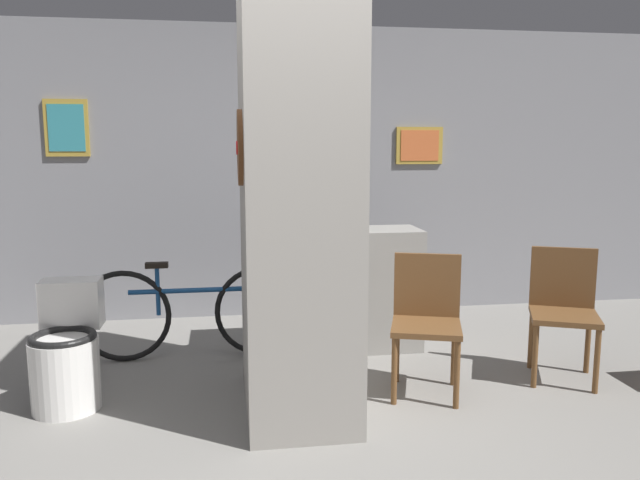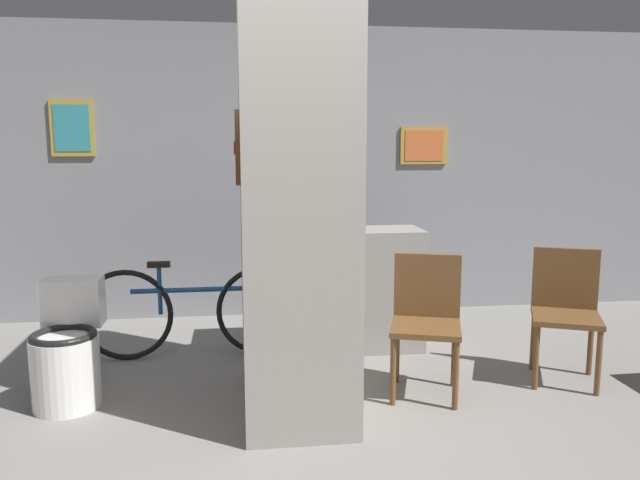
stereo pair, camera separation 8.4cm
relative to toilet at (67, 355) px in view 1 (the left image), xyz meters
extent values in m
plane|color=gray|center=(1.25, -0.75, -0.31)|extent=(14.00, 14.00, 0.00)
cube|color=gray|center=(1.25, 1.88, 0.99)|extent=(8.00, 0.06, 2.60)
cube|color=#B79338|center=(-0.35, 1.83, 1.39)|extent=(0.36, 0.02, 0.48)
cube|color=teal|center=(-0.35, 1.82, 1.39)|extent=(0.30, 0.01, 0.39)
cube|color=#B79338|center=(2.75, 1.83, 1.24)|extent=(0.44, 0.02, 0.34)
cube|color=#D86633|center=(2.75, 1.82, 1.24)|extent=(0.36, 0.01, 0.28)
cube|color=gray|center=(1.37, -0.22, 0.99)|extent=(0.62, 1.06, 2.60)
cylinder|color=#593319|center=(1.05, -0.43, 1.24)|extent=(0.03, 0.40, 0.40)
cylinder|color=red|center=(1.03, -0.43, 1.24)|extent=(0.01, 0.07, 0.07)
cube|color=gray|center=(1.85, 0.80, 0.15)|extent=(1.16, 0.44, 0.93)
cylinder|color=white|center=(0.00, -0.06, -0.10)|extent=(0.40, 0.40, 0.43)
torus|color=black|center=(0.00, -0.06, 0.13)|extent=(0.38, 0.38, 0.04)
cube|color=white|center=(0.00, 0.20, 0.27)|extent=(0.36, 0.20, 0.30)
cylinder|color=brown|center=(1.95, -0.29, -0.10)|extent=(0.04, 0.04, 0.42)
cylinder|color=brown|center=(2.30, -0.40, -0.10)|extent=(0.04, 0.04, 0.42)
cylinder|color=brown|center=(2.07, 0.06, -0.10)|extent=(0.04, 0.04, 0.42)
cylinder|color=brown|center=(2.42, -0.05, -0.10)|extent=(0.04, 0.04, 0.42)
cube|color=brown|center=(2.19, -0.17, 0.13)|extent=(0.54, 0.54, 0.04)
cube|color=brown|center=(2.25, 0.02, 0.35)|extent=(0.41, 0.16, 0.41)
cylinder|color=brown|center=(2.92, -0.17, -0.10)|extent=(0.04, 0.04, 0.42)
cylinder|color=brown|center=(3.26, -0.32, -0.10)|extent=(0.04, 0.04, 0.42)
cylinder|color=brown|center=(3.07, 0.17, -0.10)|extent=(0.04, 0.04, 0.42)
cylinder|color=brown|center=(3.41, 0.02, -0.10)|extent=(0.04, 0.04, 0.42)
cube|color=brown|center=(3.17, -0.08, 0.13)|extent=(0.56, 0.56, 0.04)
cube|color=brown|center=(3.25, 0.10, 0.35)|extent=(0.40, 0.20, 0.41)
torus|color=black|center=(0.22, 0.74, 0.02)|extent=(0.67, 0.04, 0.67)
torus|color=black|center=(1.21, 0.74, 0.02)|extent=(0.67, 0.04, 0.67)
cylinder|color=#194C8C|center=(0.71, 0.74, 0.20)|extent=(0.91, 0.04, 0.04)
cylinder|color=#194C8C|center=(0.47, 0.74, 0.20)|extent=(0.03, 0.03, 0.35)
cylinder|color=#194C8C|center=(1.16, 0.74, 0.20)|extent=(0.03, 0.03, 0.32)
cube|color=black|center=(0.47, 0.74, 0.39)|extent=(0.16, 0.06, 0.04)
cylinder|color=#262626|center=(1.16, 0.74, 0.36)|extent=(0.03, 0.42, 0.03)
cylinder|color=#267233|center=(1.87, 0.84, 0.72)|extent=(0.07, 0.07, 0.21)
cylinder|color=#267233|center=(1.87, 0.84, 0.87)|extent=(0.03, 0.03, 0.09)
sphere|color=#333333|center=(1.87, 0.84, 0.93)|extent=(0.03, 0.03, 0.03)
camera|label=1|loc=(0.96, -3.78, 1.26)|focal=35.00mm
camera|label=2|loc=(1.05, -3.79, 1.26)|focal=35.00mm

